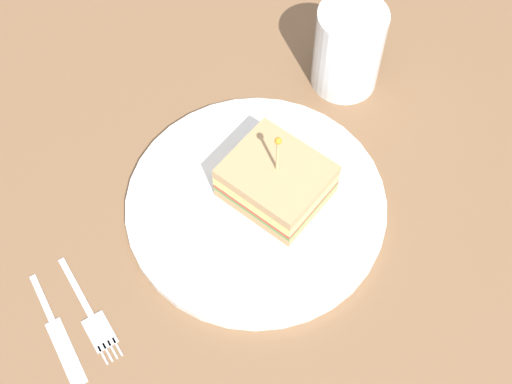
{
  "coord_description": "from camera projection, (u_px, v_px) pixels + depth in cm",
  "views": [
    {
      "loc": [
        -20.06,
        29.43,
        63.81
      ],
      "look_at": [
        0.0,
        0.0,
        3.1
      ],
      "focal_mm": 49.58,
      "sensor_mm": 36.0,
      "label": 1
    }
  ],
  "objects": [
    {
      "name": "ground_plane",
      "position": [
        256.0,
        212.0,
        0.74
      ],
      "size": [
        113.99,
        113.99,
        2.0
      ],
      "primitive_type": "cube",
      "color": "brown"
    },
    {
      "name": "sandwich_half_center",
      "position": [
        276.0,
        181.0,
        0.71
      ],
      "size": [
        10.18,
        8.97,
        9.76
      ],
      "color": "tan",
      "rests_on": "plate"
    },
    {
      "name": "plate",
      "position": [
        256.0,
        205.0,
        0.73
      ],
      "size": [
        26.75,
        26.75,
        1.1
      ],
      "primitive_type": "cylinder",
      "color": "white",
      "rests_on": "ground_plane"
    },
    {
      "name": "drink_glass",
      "position": [
        348.0,
        52.0,
        0.78
      ],
      "size": [
        7.57,
        7.57,
        10.36
      ],
      "color": "#B74C33",
      "rests_on": "ground_plane"
    },
    {
      "name": "fork",
      "position": [
        93.0,
        319.0,
        0.67
      ],
      "size": [
        11.47,
        5.85,
        0.35
      ],
      "color": "silver",
      "rests_on": "ground_plane"
    },
    {
      "name": "knife",
      "position": [
        58.0,
        335.0,
        0.66
      ],
      "size": [
        11.51,
        6.38,
        0.35
      ],
      "color": "silver",
      "rests_on": "ground_plane"
    }
  ]
}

